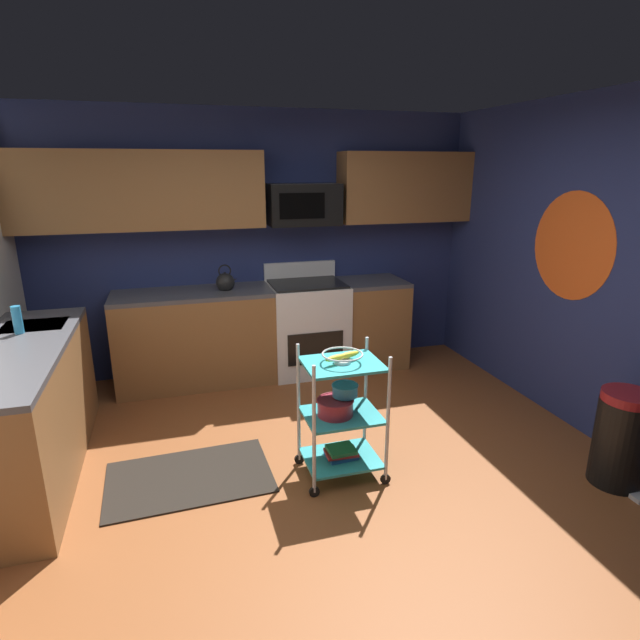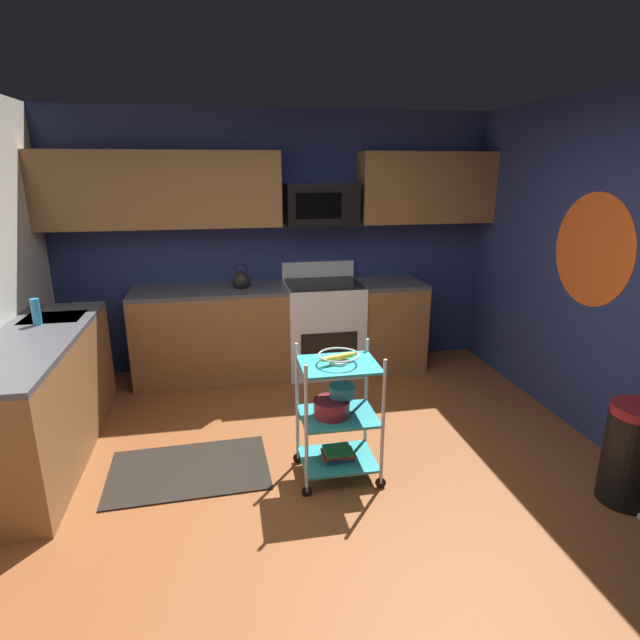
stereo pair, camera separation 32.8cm
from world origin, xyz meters
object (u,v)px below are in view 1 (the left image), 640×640
at_px(book_stack, 341,452).
at_px(dish_soap_bottle, 17,320).
at_px(oven_range, 307,326).
at_px(rolling_cart, 342,415).
at_px(mixing_bowl_large, 335,407).
at_px(trash_can, 621,439).
at_px(kettle, 225,282).
at_px(fruit_bowl, 342,356).
at_px(microwave, 303,204).
at_px(mixing_bowl_small, 345,390).

bearing_deg(book_stack, dish_soap_bottle, 155.30).
bearing_deg(oven_range, dish_soap_bottle, -158.17).
distance_m(oven_range, book_stack, 1.96).
distance_m(rolling_cart, mixing_bowl_large, 0.08).
xyz_separation_m(oven_range, trash_can, (1.48, -2.53, -0.15)).
xyz_separation_m(kettle, trash_can, (2.29, -2.52, -0.67)).
bearing_deg(kettle, oven_range, 0.27).
bearing_deg(dish_soap_bottle, rolling_cart, -24.70).
bearing_deg(fruit_bowl, mixing_bowl_large, 180.00).
height_order(oven_range, kettle, kettle).
bearing_deg(microwave, book_stack, -97.55).
bearing_deg(trash_can, mixing_bowl_small, 159.29).
relative_size(kettle, dish_soap_bottle, 1.32).
xyz_separation_m(microwave, rolling_cart, (-0.27, -2.02, -1.25)).
height_order(mixing_bowl_small, dish_soap_bottle, dish_soap_bottle).
relative_size(book_stack, trash_can, 0.34).
xyz_separation_m(fruit_bowl, mixing_bowl_large, (-0.05, 0.00, -0.36)).
xyz_separation_m(microwave, book_stack, (-0.27, -2.02, -1.54)).
distance_m(microwave, book_stack, 2.55).
relative_size(fruit_bowl, mixing_bowl_small, 1.49).
distance_m(microwave, dish_soap_bottle, 2.67).
distance_m(fruit_bowl, mixing_bowl_small, 0.26).
relative_size(fruit_bowl, kettle, 1.03).
distance_m(mixing_bowl_large, book_stack, 0.36).
xyz_separation_m(mixing_bowl_large, kettle, (-0.49, 1.91, 0.48)).
bearing_deg(oven_range, fruit_bowl, -97.97).
xyz_separation_m(microwave, dish_soap_bottle, (-2.36, -1.05, -0.68)).
height_order(book_stack, dish_soap_bottle, dish_soap_bottle).
bearing_deg(kettle, mixing_bowl_large, -75.48).
distance_m(rolling_cart, dish_soap_bottle, 2.38).
relative_size(oven_range, kettle, 4.17).
xyz_separation_m(fruit_bowl, mixing_bowl_small, (0.03, 0.03, -0.26)).
height_order(oven_range, trash_can, oven_range).
bearing_deg(mixing_bowl_large, mixing_bowl_small, 22.95).
xyz_separation_m(kettle, dish_soap_bottle, (-1.56, -0.94, 0.02)).
height_order(oven_range, mixing_bowl_small, oven_range).
bearing_deg(mixing_bowl_large, fruit_bowl, -0.00).
bearing_deg(fruit_bowl, oven_range, 82.03).
height_order(microwave, mixing_bowl_large, microwave).
bearing_deg(dish_soap_bottle, mixing_bowl_large, -25.19).
height_order(rolling_cart, fruit_bowl, rolling_cart).
bearing_deg(book_stack, trash_can, -19.39).
height_order(rolling_cart, book_stack, rolling_cart).
relative_size(fruit_bowl, mixing_bowl_large, 1.08).
relative_size(book_stack, dish_soap_bottle, 1.12).
xyz_separation_m(mixing_bowl_large, trash_can, (1.80, -0.62, -0.19)).
relative_size(oven_range, fruit_bowl, 4.04).
distance_m(microwave, trash_can, 3.32).
xyz_separation_m(oven_range, rolling_cart, (-0.27, -1.91, -0.03)).
bearing_deg(microwave, dish_soap_bottle, -156.02).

